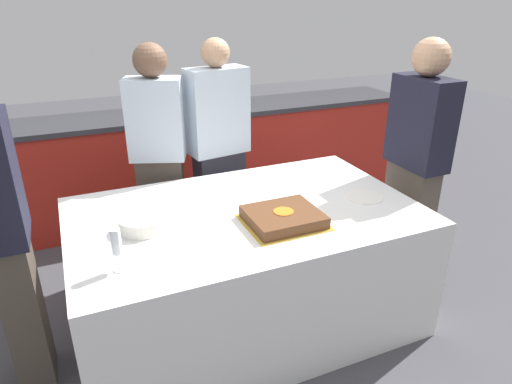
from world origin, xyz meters
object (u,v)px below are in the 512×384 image
(wine_glass, at_px, (116,243))
(person_standing_back, at_px, (159,158))
(person_cutting_cake, at_px, (219,152))
(person_seated_right, at_px, (415,164))
(cake, at_px, (283,217))
(person_seated_left, at_px, (5,234))
(plate_stack, at_px, (143,223))

(wine_glass, distance_m, person_standing_back, 1.21)
(person_cutting_cake, height_order, person_seated_right, person_seated_right)
(cake, xyz_separation_m, person_seated_left, (-1.30, 0.22, 0.08))
(plate_stack, height_order, person_seated_left, person_seated_left)
(cake, height_order, wine_glass, wine_glass)
(plate_stack, distance_m, person_seated_right, 1.74)
(wine_glass, height_order, person_standing_back, person_standing_back)
(person_seated_right, bearing_deg, person_seated_left, -90.00)
(plate_stack, bearing_deg, person_cutting_cake, 49.28)
(plate_stack, bearing_deg, person_seated_right, -0.21)
(plate_stack, height_order, person_standing_back, person_standing_back)
(wine_glass, relative_size, person_seated_left, 0.12)
(person_cutting_cake, height_order, person_seated_left, person_seated_left)
(plate_stack, distance_m, person_seated_left, 0.61)
(person_seated_left, distance_m, person_standing_back, 1.19)
(cake, xyz_separation_m, wine_glass, (-0.85, -0.11, 0.10))
(wine_glass, bearing_deg, person_cutting_cake, 53.08)
(wine_glass, height_order, person_seated_left, person_seated_left)
(cake, bearing_deg, person_seated_left, 170.60)
(wine_glass, relative_size, person_cutting_cake, 0.13)
(cake, relative_size, person_cutting_cake, 0.26)
(wine_glass, bearing_deg, person_seated_left, 143.64)
(plate_stack, xyz_separation_m, wine_glass, (-0.16, -0.33, 0.10))
(person_cutting_cake, bearing_deg, person_seated_right, 133.57)
(cake, xyz_separation_m, person_standing_back, (-0.43, 1.02, 0.05))
(person_seated_left, bearing_deg, person_cutting_cake, -58.15)
(person_standing_back, bearing_deg, cake, 132.98)
(person_cutting_cake, bearing_deg, cake, 81.17)
(cake, height_order, person_seated_left, person_seated_left)
(person_seated_left, bearing_deg, person_seated_right, -90.00)
(wine_glass, xyz_separation_m, person_cutting_cake, (0.85, 1.14, -0.06))
(plate_stack, distance_m, wine_glass, 0.39)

